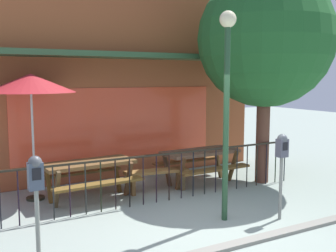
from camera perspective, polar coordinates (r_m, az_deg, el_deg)
ground at (r=6.74m, az=6.51°, el=-14.46°), size 40.00×40.00×0.00m
pub_storefront at (r=9.98m, az=-7.53°, el=7.59°), size 7.80×1.43×5.16m
patio_fence_front at (r=7.95m, az=-0.75°, el=-6.08°), size 6.57×0.04×0.97m
picnic_table_left at (r=8.26m, az=-11.15°, el=-6.07°), size 1.87×1.46×0.79m
picnic_table_right at (r=9.33m, az=4.62°, el=-4.46°), size 1.86×1.44×0.79m
patio_umbrella at (r=8.33m, az=-18.87°, el=5.67°), size 1.73×1.73×2.52m
patio_bench at (r=8.68m, az=-1.67°, el=-7.06°), size 1.43×0.52×0.48m
parking_meter_near at (r=7.15m, az=15.83°, el=-3.80°), size 0.18×0.17×1.50m
parking_meter_far at (r=5.25m, az=-18.22°, el=-7.73°), size 0.18×0.17×1.50m
street_tree at (r=9.53m, az=13.64°, el=11.77°), size 3.08×3.08×4.84m
street_lamp at (r=6.79m, az=8.33°, el=5.91°), size 0.28×0.28×3.53m
curb_edge at (r=6.26m, az=10.18°, el=-16.29°), size 10.92×0.20×0.11m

